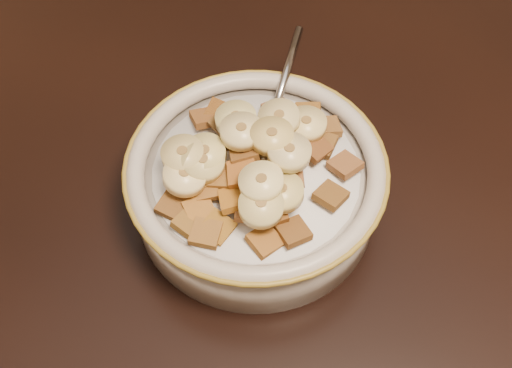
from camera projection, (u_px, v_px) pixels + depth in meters
The scene contains 48 objects.
table at pixel (402, 162), 0.56m from camera, with size 1.40×0.90×0.04m, color black.
cereal_bowl at pixel (256, 190), 0.50m from camera, with size 0.19×0.19×0.04m, color #AEA49B.
milk at pixel (256, 172), 0.48m from camera, with size 0.16×0.16×0.00m, color white.
spoon at pixel (266, 139), 0.49m from camera, with size 0.03×0.04×0.01m, color #ABAEB4.
cereal_square_0 at pixel (184, 160), 0.48m from camera, with size 0.02×0.02×0.01m, color #9B6432.
cereal_square_1 at pixel (327, 127), 0.49m from camera, with size 0.02×0.02×0.01m, color brown.
cereal_square_2 at pixel (279, 133), 0.48m from camera, with size 0.02×0.02×0.01m, color brown.
cereal_square_3 at pixel (206, 233), 0.44m from camera, with size 0.02×0.02×0.01m, color brown.
cereal_square_4 at pixel (200, 211), 0.45m from camera, with size 0.02×0.02×0.01m, color #9B5E1B.
cereal_square_5 at pixel (345, 165), 0.47m from camera, with size 0.02×0.02×0.01m, color brown.
cereal_square_6 at pixel (293, 232), 0.44m from camera, with size 0.02×0.02×0.01m, color brown.
cereal_square_7 at pixel (219, 113), 0.50m from camera, with size 0.02×0.02×0.01m, color brown.
cereal_square_8 at pixel (173, 205), 0.45m from camera, with size 0.02×0.02×0.01m, color brown.
cereal_square_9 at pixel (218, 227), 0.44m from camera, with size 0.02×0.02×0.01m, color #9B671A.
cereal_square_10 at pixel (249, 209), 0.45m from camera, with size 0.02×0.02×0.01m, color brown.
cereal_square_11 at pixel (183, 158), 0.48m from camera, with size 0.02×0.02×0.01m, color brown.
cereal_square_12 at pixel (289, 176), 0.45m from camera, with size 0.02×0.02×0.01m, color brown.
cereal_square_13 at pixel (190, 223), 0.45m from camera, with size 0.02×0.02×0.01m, color brown.
cereal_square_14 at pixel (251, 137), 0.47m from camera, with size 0.02×0.02×0.01m, color brown.
cereal_square_15 at pixel (235, 137), 0.48m from camera, with size 0.02×0.02×0.01m, color brown.
cereal_square_16 at pixel (278, 111), 0.51m from camera, with size 0.02×0.02×0.01m, color brown.
cereal_square_17 at pixel (244, 152), 0.46m from camera, with size 0.02×0.02×0.01m, color brown.
cereal_square_18 at pixel (331, 195), 0.46m from camera, with size 0.02×0.02×0.01m, color brown.
cereal_square_19 at pixel (265, 241), 0.44m from camera, with size 0.02×0.02×0.01m, color brown.
cereal_square_20 at pixel (290, 140), 0.47m from camera, with size 0.02×0.02×0.01m, color brown.
cereal_square_21 at pixel (315, 148), 0.48m from camera, with size 0.02×0.02×0.01m, color brown.
cereal_square_22 at pixel (321, 144), 0.48m from camera, with size 0.02×0.02×0.01m, color brown.
cereal_square_23 at pixel (226, 124), 0.49m from camera, with size 0.02×0.02×0.01m, color brown.
cereal_square_24 at pixel (234, 199), 0.45m from camera, with size 0.02×0.02×0.01m, color #98681A.
cereal_square_25 at pixel (205, 118), 0.50m from camera, with size 0.02×0.02×0.01m, color brown.
cereal_square_26 at pixel (220, 176), 0.46m from camera, with size 0.02×0.02×0.01m, color brown.
cereal_square_27 at pixel (307, 114), 0.50m from camera, with size 0.02×0.02×0.01m, color brown.
cereal_square_28 at pixel (205, 188), 0.46m from camera, with size 0.02×0.02×0.01m, color brown.
cereal_square_29 at pixel (271, 212), 0.44m from camera, with size 0.02×0.02×0.01m, color brown.
cereal_square_30 at pixel (242, 173), 0.45m from camera, with size 0.02×0.02×0.01m, color brown.
banana_slice_0 at pixel (203, 163), 0.45m from camera, with size 0.03×0.03×0.01m, color tan.
banana_slice_1 at pixel (185, 176), 0.45m from camera, with size 0.03×0.03×0.01m, color #EFDE95.
banana_slice_2 at pixel (183, 155), 0.46m from camera, with size 0.03×0.03×0.01m, color beige.
banana_slice_3 at pixel (205, 154), 0.46m from camera, with size 0.03×0.03×0.01m, color #D5C373.
banana_slice_4 at pixel (279, 118), 0.47m from camera, with size 0.03×0.03×0.01m, color #E3CC7E.
banana_slice_5 at pixel (261, 206), 0.43m from camera, with size 0.03×0.03×0.01m, color #F0E08F.
banana_slice_6 at pixel (236, 120), 0.48m from camera, with size 0.03×0.03×0.01m, color #EDE081.
banana_slice_7 at pixel (241, 131), 0.46m from camera, with size 0.03×0.03×0.01m, color #E4D781.
banana_slice_8 at pixel (261, 182), 0.43m from camera, with size 0.03×0.03×0.01m, color #F9E996.
banana_slice_9 at pixel (281, 192), 0.44m from camera, with size 0.03×0.03×0.01m, color #EADA74.
banana_slice_10 at pixel (272, 136), 0.45m from camera, with size 0.03×0.03×0.01m, color #D0BE65.
banana_slice_11 at pixel (289, 152), 0.45m from camera, with size 0.03×0.03×0.01m, color beige.
banana_slice_12 at pixel (306, 124), 0.48m from camera, with size 0.03×0.03×0.01m, color #F2DD7F.
Camera 1 is at (0.07, -0.36, 1.18)m, focal length 45.00 mm.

